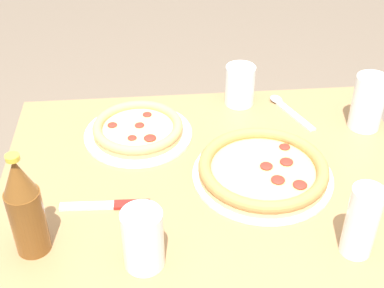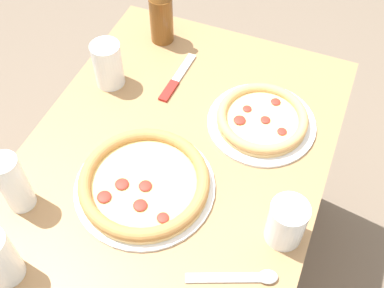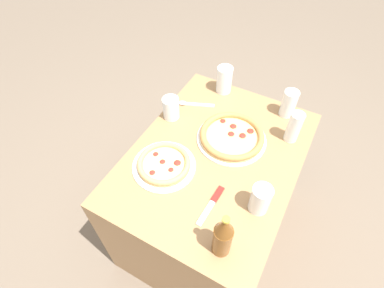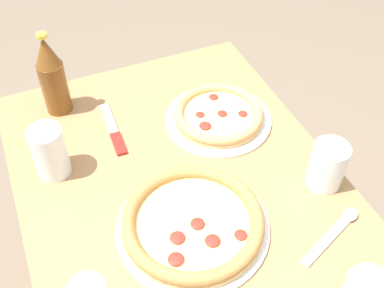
{
  "view_description": "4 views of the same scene",
  "coord_description": "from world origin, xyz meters",
  "px_view_note": "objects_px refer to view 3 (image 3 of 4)",
  "views": [
    {
      "loc": [
        -0.13,
        -0.98,
        1.52
      ],
      "look_at": [
        -0.04,
        0.03,
        0.77
      ],
      "focal_mm": 50.0,
      "sensor_mm": 36.0,
      "label": 1
    },
    {
      "loc": [
        0.64,
        0.3,
        1.66
      ],
      "look_at": [
        0.0,
        0.05,
        0.77
      ],
      "focal_mm": 45.0,
      "sensor_mm": 36.0,
      "label": 2
    },
    {
      "loc": [
        -0.79,
        -0.31,
        1.78
      ],
      "look_at": [
        -0.05,
        0.09,
        0.79
      ],
      "focal_mm": 28.0,
      "sensor_mm": 36.0,
      "label": 3
    },
    {
      "loc": [
        0.67,
        -0.26,
        1.57
      ],
      "look_at": [
        -0.03,
        0.04,
        0.8
      ],
      "focal_mm": 45.0,
      "sensor_mm": 36.0,
      "label": 4
    }
  ],
  "objects_px": {
    "pizza_veggie": "(164,164)",
    "spoon": "(191,104)",
    "beer_bottle": "(223,236)",
    "glass_red_wine": "(294,128)",
    "knife": "(212,204)",
    "pizza_pepperoni": "(232,136)",
    "glass_lemonade": "(171,109)",
    "glass_orange_juice": "(260,200)",
    "glass_cola": "(288,105)",
    "glass_water": "(224,81)"
  },
  "relations": [
    {
      "from": "glass_orange_juice",
      "to": "glass_red_wine",
      "type": "bearing_deg",
      "value": -0.77
    },
    {
      "from": "pizza_veggie",
      "to": "glass_orange_juice",
      "type": "distance_m",
      "value": 0.44
    },
    {
      "from": "spoon",
      "to": "glass_cola",
      "type": "bearing_deg",
      "value": -69.57
    },
    {
      "from": "glass_water",
      "to": "glass_lemonade",
      "type": "xyz_separation_m",
      "value": [
        -0.31,
        0.15,
        -0.01
      ]
    },
    {
      "from": "pizza_pepperoni",
      "to": "glass_orange_juice",
      "type": "distance_m",
      "value": 0.37
    },
    {
      "from": "glass_lemonade",
      "to": "spoon",
      "type": "distance_m",
      "value": 0.14
    },
    {
      "from": "pizza_pepperoni",
      "to": "pizza_veggie",
      "type": "distance_m",
      "value": 0.35
    },
    {
      "from": "glass_water",
      "to": "glass_cola",
      "type": "bearing_deg",
      "value": -92.45
    },
    {
      "from": "glass_red_wine",
      "to": "knife",
      "type": "distance_m",
      "value": 0.53
    },
    {
      "from": "glass_orange_juice",
      "to": "spoon",
      "type": "height_order",
      "value": "glass_orange_juice"
    },
    {
      "from": "beer_bottle",
      "to": "knife",
      "type": "xyz_separation_m",
      "value": [
        0.15,
        0.11,
        -0.11
      ]
    },
    {
      "from": "pizza_veggie",
      "to": "glass_cola",
      "type": "relative_size",
      "value": 1.96
    },
    {
      "from": "glass_water",
      "to": "glass_red_wine",
      "type": "bearing_deg",
      "value": -111.69
    },
    {
      "from": "pizza_pepperoni",
      "to": "glass_red_wine",
      "type": "relative_size",
      "value": 2.08
    },
    {
      "from": "glass_cola",
      "to": "spoon",
      "type": "xyz_separation_m",
      "value": [
        -0.17,
        0.46,
        -0.06
      ]
    },
    {
      "from": "beer_bottle",
      "to": "glass_red_wine",
      "type": "bearing_deg",
      "value": -5.78
    },
    {
      "from": "glass_orange_juice",
      "to": "glass_water",
      "type": "bearing_deg",
      "value": 35.61
    },
    {
      "from": "glass_orange_juice",
      "to": "beer_bottle",
      "type": "distance_m",
      "value": 0.23
    },
    {
      "from": "pizza_veggie",
      "to": "glass_orange_juice",
      "type": "xyz_separation_m",
      "value": [
        0.01,
        -0.43,
        0.04
      ]
    },
    {
      "from": "glass_water",
      "to": "spoon",
      "type": "relative_size",
      "value": 0.8
    },
    {
      "from": "pizza_veggie",
      "to": "beer_bottle",
      "type": "distance_m",
      "value": 0.44
    },
    {
      "from": "glass_red_wine",
      "to": "glass_lemonade",
      "type": "height_order",
      "value": "glass_red_wine"
    },
    {
      "from": "beer_bottle",
      "to": "knife",
      "type": "relative_size",
      "value": 1.18
    },
    {
      "from": "pizza_pepperoni",
      "to": "glass_lemonade",
      "type": "bearing_deg",
      "value": 90.4
    },
    {
      "from": "pizza_pepperoni",
      "to": "glass_red_wine",
      "type": "height_order",
      "value": "glass_red_wine"
    },
    {
      "from": "knife",
      "to": "glass_cola",
      "type": "bearing_deg",
      "value": -9.06
    },
    {
      "from": "glass_lemonade",
      "to": "knife",
      "type": "bearing_deg",
      "value": -131.28
    },
    {
      "from": "glass_orange_juice",
      "to": "glass_red_wine",
      "type": "relative_size",
      "value": 0.82
    },
    {
      "from": "knife",
      "to": "pizza_pepperoni",
      "type": "bearing_deg",
      "value": 11.22
    },
    {
      "from": "pizza_veggie",
      "to": "knife",
      "type": "relative_size",
      "value": 1.41
    },
    {
      "from": "pizza_veggie",
      "to": "beer_bottle",
      "type": "xyz_separation_m",
      "value": [
        -0.21,
        -0.37,
        0.09
      ]
    },
    {
      "from": "pizza_pepperoni",
      "to": "glass_red_wine",
      "type": "distance_m",
      "value": 0.29
    },
    {
      "from": "glass_red_wine",
      "to": "beer_bottle",
      "type": "bearing_deg",
      "value": 174.22
    },
    {
      "from": "glass_cola",
      "to": "glass_lemonade",
      "type": "distance_m",
      "value": 0.59
    },
    {
      "from": "pizza_pepperoni",
      "to": "glass_cola",
      "type": "distance_m",
      "value": 0.34
    },
    {
      "from": "glass_lemonade",
      "to": "beer_bottle",
      "type": "height_order",
      "value": "beer_bottle"
    },
    {
      "from": "glass_lemonade",
      "to": "glass_cola",
      "type": "bearing_deg",
      "value": -59.63
    },
    {
      "from": "pizza_pepperoni",
      "to": "glass_water",
      "type": "height_order",
      "value": "glass_water"
    },
    {
      "from": "pizza_veggie",
      "to": "glass_lemonade",
      "type": "xyz_separation_m",
      "value": [
        0.29,
        0.14,
        0.03
      ]
    },
    {
      "from": "pizza_veggie",
      "to": "spoon",
      "type": "xyz_separation_m",
      "value": [
        0.41,
        0.09,
        -0.01
      ]
    },
    {
      "from": "glass_orange_juice",
      "to": "glass_red_wine",
      "type": "distance_m",
      "value": 0.42
    },
    {
      "from": "glass_water",
      "to": "glass_red_wine",
      "type": "height_order",
      "value": "glass_red_wine"
    },
    {
      "from": "glass_orange_juice",
      "to": "spoon",
      "type": "distance_m",
      "value": 0.66
    },
    {
      "from": "knife",
      "to": "glass_water",
      "type": "bearing_deg",
      "value": 21.05
    },
    {
      "from": "glass_water",
      "to": "knife",
      "type": "relative_size",
      "value": 0.74
    },
    {
      "from": "knife",
      "to": "spoon",
      "type": "distance_m",
      "value": 0.6
    },
    {
      "from": "glass_cola",
      "to": "knife",
      "type": "distance_m",
      "value": 0.66
    },
    {
      "from": "glass_lemonade",
      "to": "beer_bottle",
      "type": "bearing_deg",
      "value": -134.39
    },
    {
      "from": "pizza_veggie",
      "to": "knife",
      "type": "bearing_deg",
      "value": -103.86
    },
    {
      "from": "glass_orange_juice",
      "to": "glass_cola",
      "type": "bearing_deg",
      "value": 6.31
    }
  ]
}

